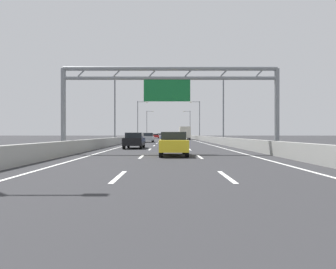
{
  "coord_description": "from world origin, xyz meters",
  "views": [
    {
      "loc": [
        -0.15,
        1.97,
        1.44
      ],
      "look_at": [
        -0.05,
        84.67,
        1.19
      ],
      "focal_mm": 33.87,
      "sensor_mm": 36.0,
      "label": 1
    }
  ],
  "objects": [
    {
      "name": "lane_dash_left_11",
      "position": [
        -1.8,
        102.5,
        0.01
      ],
      "size": [
        0.16,
        3.0,
        0.01
      ],
      "primitive_type": "cube",
      "color": "white",
      "rests_on": "ground_plane"
    },
    {
      "name": "lane_dash_left_12",
      "position": [
        -1.8,
        111.5,
        0.01
      ],
      "size": [
        0.16,
        3.0,
        0.01
      ],
      "primitive_type": "cube",
      "color": "white",
      "rests_on": "ground_plane"
    },
    {
      "name": "barrier_right",
      "position": [
        6.9,
        110.0,
        0.47
      ],
      "size": [
        0.45,
        220.0,
        0.95
      ],
      "color": "#9E9E99",
      "rests_on": "ground_plane"
    },
    {
      "name": "lane_dash_right_8",
      "position": [
        1.8,
        75.5,
        0.01
      ],
      "size": [
        0.16,
        3.0,
        0.01
      ],
      "primitive_type": "cube",
      "color": "white",
      "rests_on": "ground_plane"
    },
    {
      "name": "lane_dash_left_14",
      "position": [
        -1.8,
        129.5,
        0.01
      ],
      "size": [
        0.16,
        3.0,
        0.01
      ],
      "primitive_type": "cube",
      "color": "white",
      "rests_on": "ground_plane"
    },
    {
      "name": "lane_dash_left_1",
      "position": [
        -1.8,
        12.5,
        0.01
      ],
      "size": [
        0.16,
        3.0,
        0.01
      ],
      "primitive_type": "cube",
      "color": "white",
      "rests_on": "ground_plane"
    },
    {
      "name": "lane_dash_right_17",
      "position": [
        1.8,
        156.5,
        0.01
      ],
      "size": [
        0.16,
        3.0,
        0.01
      ],
      "primitive_type": "cube",
      "color": "white",
      "rests_on": "ground_plane"
    },
    {
      "name": "streetlamp_right_mid",
      "position": [
        7.47,
        46.84,
        5.4
      ],
      "size": [
        2.58,
        0.28,
        9.5
      ],
      "color": "slate",
      "rests_on": "ground_plane"
    },
    {
      "name": "box_truck",
      "position": [
        3.79,
        77.51,
        1.68
      ],
      "size": [
        2.41,
        8.45,
        3.04
      ],
      "color": "silver",
      "rests_on": "ground_plane"
    },
    {
      "name": "lane_dash_right_12",
      "position": [
        1.8,
        111.5,
        0.01
      ],
      "size": [
        0.16,
        3.0,
        0.01
      ],
      "primitive_type": "cube",
      "color": "white",
      "rests_on": "ground_plane"
    },
    {
      "name": "lane_dash_right_6",
      "position": [
        1.8,
        57.5,
        0.01
      ],
      "size": [
        0.16,
        3.0,
        0.01
      ],
      "primitive_type": "cube",
      "color": "white",
      "rests_on": "ground_plane"
    },
    {
      "name": "lane_dash_left_2",
      "position": [
        -1.8,
        21.5,
        0.01
      ],
      "size": [
        0.16,
        3.0,
        0.01
      ],
      "primitive_type": "cube",
      "color": "white",
      "rests_on": "ground_plane"
    },
    {
      "name": "lane_dash_left_4",
      "position": [
        -1.8,
        39.5,
        0.01
      ],
      "size": [
        0.16,
        3.0,
        0.01
      ],
      "primitive_type": "cube",
      "color": "white",
      "rests_on": "ground_plane"
    },
    {
      "name": "blue_car",
      "position": [
        -0.23,
        46.38,
        0.76
      ],
      "size": [
        1.84,
        4.21,
        1.47
      ],
      "color": "#2347AD",
      "rests_on": "ground_plane"
    },
    {
      "name": "streetlamp_right_far",
      "position": [
        7.47,
        80.64,
        5.4
      ],
      "size": [
        2.58,
        0.28,
        9.5
      ],
      "color": "slate",
      "rests_on": "ground_plane"
    },
    {
      "name": "lane_dash_right_3",
      "position": [
        1.8,
        30.5,
        0.01
      ],
      "size": [
        0.16,
        3.0,
        0.01
      ],
      "primitive_type": "cube",
      "color": "white",
      "rests_on": "ground_plane"
    },
    {
      "name": "lane_dash_right_15",
      "position": [
        1.8,
        138.5,
        0.01
      ],
      "size": [
        0.16,
        3.0,
        0.01
      ],
      "primitive_type": "cube",
      "color": "white",
      "rests_on": "ground_plane"
    },
    {
      "name": "lane_dash_right_13",
      "position": [
        1.8,
        120.5,
        0.01
      ],
      "size": [
        0.16,
        3.0,
        0.01
      ],
      "primitive_type": "cube",
      "color": "white",
      "rests_on": "ground_plane"
    },
    {
      "name": "lane_dash_left_16",
      "position": [
        -1.8,
        147.5,
        0.01
      ],
      "size": [
        0.16,
        3.0,
        0.01
      ],
      "primitive_type": "cube",
      "color": "white",
      "rests_on": "ground_plane"
    },
    {
      "name": "orange_car",
      "position": [
        0.0,
        114.35,
        0.76
      ],
      "size": [
        1.81,
        4.36,
        1.49
      ],
      "color": "orange",
      "rests_on": "ground_plane"
    },
    {
      "name": "lane_dash_right_1",
      "position": [
        1.8,
        12.5,
        0.01
      ],
      "size": [
        0.16,
        3.0,
        0.01
      ],
      "primitive_type": "cube",
      "color": "white",
      "rests_on": "ground_plane"
    },
    {
      "name": "lane_dash_left_6",
      "position": [
        -1.8,
        57.5,
        0.01
      ],
      "size": [
        0.16,
        3.0,
        0.01
      ],
      "primitive_type": "cube",
      "color": "white",
      "rests_on": "ground_plane"
    },
    {
      "name": "lane_dash_right_16",
      "position": [
        1.8,
        147.5,
        0.01
      ],
      "size": [
        0.16,
        3.0,
        0.01
      ],
      "primitive_type": "cube",
      "color": "white",
      "rests_on": "ground_plane"
    },
    {
      "name": "red_car",
      "position": [
        -3.8,
        97.48,
        0.72
      ],
      "size": [
        1.79,
        4.19,
        1.37
      ],
      "color": "red",
      "rests_on": "ground_plane"
    },
    {
      "name": "barrier_left",
      "position": [
        -6.9,
        110.0,
        0.47
      ],
      "size": [
        0.45,
        220.0,
        0.95
      ],
      "color": "#9E9E99",
      "rests_on": "ground_plane"
    },
    {
      "name": "lane_dash_left_5",
      "position": [
        -1.8,
        48.5,
        0.01
      ],
      "size": [
        0.16,
        3.0,
        0.01
      ],
      "primitive_type": "cube",
      "color": "white",
      "rests_on": "ground_plane"
    },
    {
      "name": "lane_dash_left_17",
      "position": [
        -1.8,
        156.5,
        0.01
      ],
      "size": [
        0.16,
        3.0,
        0.01
      ],
      "primitive_type": "cube",
      "color": "white",
      "rests_on": "ground_plane"
    },
    {
      "name": "streetlamp_left_mid",
      "position": [
        -7.47,
        46.84,
        5.4
      ],
      "size": [
        2.58,
        0.28,
        9.5
      ],
      "color": "slate",
      "rests_on": "ground_plane"
    },
    {
      "name": "white_car",
      "position": [
        -3.4,
        122.43,
        0.75
      ],
      "size": [
        1.72,
        4.42,
        1.49
      ],
      "color": "silver",
      "rests_on": "ground_plane"
    },
    {
      "name": "lane_dash_left_8",
      "position": [
        -1.8,
        75.5,
        0.01
      ],
      "size": [
        0.16,
        3.0,
        0.01
      ],
      "primitive_type": "cube",
      "color": "white",
      "rests_on": "ground_plane"
    },
    {
      "name": "lane_dash_left_7",
      "position": [
        -1.8,
        66.5,
        0.01
      ],
      "size": [
        0.16,
        3.0,
        0.01
      ],
      "primitive_type": "cube",
      "color": "white",
      "rests_on": "ground_plane"
    },
    {
      "name": "streetlamp_right_distant",
      "position": [
        7.47,
        114.44,
        5.4
      ],
      "size": [
        2.58,
        0.28,
        9.5
      ],
      "color": "slate",
      "rests_on": "ground_plane"
    },
    {
      "name": "sign_gantry",
      "position": [
        -0.03,
        25.13,
        4.83
      ],
      "size": [
        16.0,
        0.36,
        6.36
      ],
      "color": "gray",
      "rests_on": "ground_plane"
    },
    {
      "name": "streetlamp_left_distant",
      "position": [
        -7.47,
        114.44,
        5.4
      ],
      "size": [
        2.58,
        0.28,
        9.5
      ],
      "color": "slate",
      "rests_on": "ground_plane"
    },
    {
      "name": "lane_dash_right_9",
      "position": [
        1.8,
        84.5,
        0.01
      ],
      "size": [
        0.16,
        3.0,
        0.01
      ],
      "primitive_type": "cube",
      "color": "white",
      "rests_on": "ground_plane"
    },
    {
      "name": "edge_line_left",
      "position": [
        -5.25,
        88.0,
        0.01
      ],
      "size": [
        0.16,
        176.0,
        0.01
      ],
      "primitive_type": "cube",
      "color": "white",
      "rests_on": "ground_plane"
    },
    {
      "name": "lane_dash_right_14",
      "position": [
        1.8,
        129.5,
        0.01
      ],
      "size": [
        0.16,
        3.0,
        0.01
      ],
      "primitive_type": "cube",
      "color": "white",
      "rests_on": "ground_plane"
    },
    {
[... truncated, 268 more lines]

